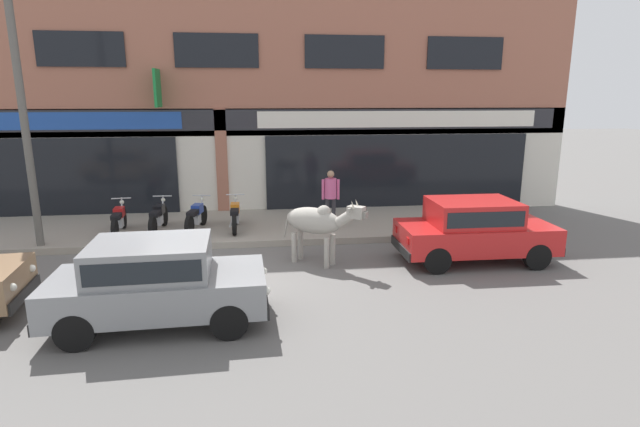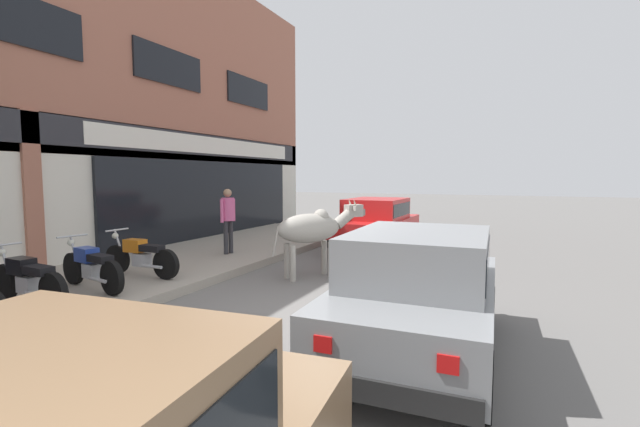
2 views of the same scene
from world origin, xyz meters
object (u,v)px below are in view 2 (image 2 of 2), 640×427
at_px(motorcycle_2, 91,267).
at_px(motorcycle_1, 27,280).
at_px(car_1, 419,287).
at_px(pedestrian, 228,214).
at_px(car_2, 377,221).
at_px(motorcycle_3, 141,256).
at_px(cow, 313,229).

bearing_deg(motorcycle_2, motorcycle_1, 177.65).
distance_m(car_1, pedestrian, 6.59).
height_order(car_1, car_2, same).
bearing_deg(motorcycle_2, car_1, -90.20).
bearing_deg(car_2, motorcycle_1, 158.46).
bearing_deg(car_1, motorcycle_2, 89.80).
xyz_separation_m(motorcycle_3, pedestrian, (2.66, -0.08, 0.60)).
distance_m(car_1, motorcycle_1, 5.63).
bearing_deg(cow, motorcycle_3, 125.62).
bearing_deg(cow, motorcycle_1, 145.51).
bearing_deg(cow, car_1, -137.51).
distance_m(motorcycle_3, pedestrian, 2.72).
bearing_deg(pedestrian, motorcycle_1, 178.65).
bearing_deg(motorcycle_1, motorcycle_3, -0.97).
xyz_separation_m(cow, pedestrian, (0.70, 2.65, 0.15)).
relative_size(motorcycle_3, pedestrian, 1.13).
distance_m(car_1, motorcycle_3, 5.61).
bearing_deg(motorcycle_1, car_1, -79.81).
distance_m(cow, car_2, 3.65).
distance_m(car_2, motorcycle_3, 6.34).
height_order(cow, motorcycle_1, cow).
height_order(motorcycle_2, pedestrian, pedestrian).
xyz_separation_m(cow, motorcycle_1, (-4.02, 2.76, -0.45)).
relative_size(car_2, motorcycle_2, 2.02).
xyz_separation_m(car_1, motorcycle_3, (1.07, 5.50, -0.26)).
relative_size(car_1, motorcycle_3, 2.02).
relative_size(cow, motorcycle_3, 1.01).
bearing_deg(motorcycle_2, motorcycle_3, 0.37).
bearing_deg(pedestrian, cow, -104.81).
bearing_deg(cow, motorcycle_2, 137.85).
distance_m(car_2, motorcycle_1, 8.23).
height_order(cow, pedestrian, pedestrian).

